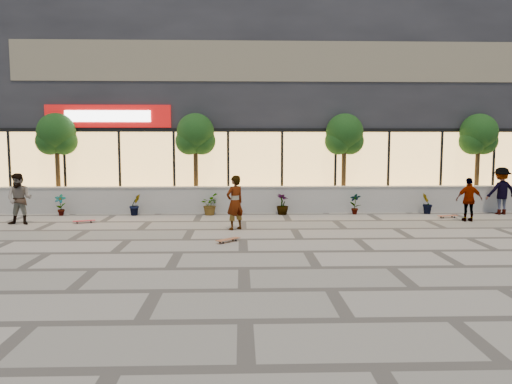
{
  "coord_description": "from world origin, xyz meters",
  "views": [
    {
      "loc": [
        -1.7,
        -12.42,
        2.79
      ],
      "look_at": [
        -1.24,
        2.26,
        1.3
      ],
      "focal_mm": 35.0,
      "sensor_mm": 36.0,
      "label": 1
    }
  ],
  "objects_px": {
    "skateboard_center": "(228,239)",
    "tree_west": "(56,137)",
    "skater_left": "(19,199)",
    "skater_right_near": "(469,200)",
    "skater_right_far": "(501,191)",
    "tree_east": "(479,137)",
    "skater_center": "(235,203)",
    "skateboard_left": "(84,221)",
    "tree_midwest": "(195,137)",
    "tree_mideast": "(344,137)",
    "skateboard_right_near": "(448,216)"
  },
  "relations": [
    {
      "from": "tree_midwest",
      "to": "skateboard_left",
      "type": "bearing_deg",
      "value": -139.86
    },
    {
      "from": "skater_center",
      "to": "skateboard_right_near",
      "type": "relative_size",
      "value": 2.19
    },
    {
      "from": "tree_east",
      "to": "skateboard_right_near",
      "type": "xyz_separation_m",
      "value": [
        -2.11,
        -2.26,
        -2.91
      ]
    },
    {
      "from": "skater_center",
      "to": "skater_right_far",
      "type": "height_order",
      "value": "skater_right_far"
    },
    {
      "from": "tree_midwest",
      "to": "tree_east",
      "type": "relative_size",
      "value": 1.0
    },
    {
      "from": "skateboard_left",
      "to": "skateboard_right_near",
      "type": "height_order",
      "value": "skateboard_right_near"
    },
    {
      "from": "skateboard_right_near",
      "to": "skater_right_near",
      "type": "bearing_deg",
      "value": -76.69
    },
    {
      "from": "tree_mideast",
      "to": "skateboard_right_near",
      "type": "height_order",
      "value": "tree_mideast"
    },
    {
      "from": "tree_east",
      "to": "skater_center",
      "type": "relative_size",
      "value": 2.26
    },
    {
      "from": "tree_east",
      "to": "skateboard_left",
      "type": "height_order",
      "value": "tree_east"
    },
    {
      "from": "skater_right_far",
      "to": "skateboard_left",
      "type": "distance_m",
      "value": 15.49
    },
    {
      "from": "tree_east",
      "to": "skater_center",
      "type": "xyz_separation_m",
      "value": [
        -9.88,
        -4.46,
        -2.12
      ]
    },
    {
      "from": "skater_left",
      "to": "skater_right_far",
      "type": "distance_m",
      "value": 17.52
    },
    {
      "from": "skater_center",
      "to": "tree_mideast",
      "type": "bearing_deg",
      "value": -172.49
    },
    {
      "from": "skater_right_far",
      "to": "skateboard_center",
      "type": "distance_m",
      "value": 11.55
    },
    {
      "from": "skater_left",
      "to": "skater_right_near",
      "type": "bearing_deg",
      "value": 1.12
    },
    {
      "from": "skater_right_near",
      "to": "skateboard_right_near",
      "type": "xyz_separation_m",
      "value": [
        -0.4,
        0.79,
        -0.69
      ]
    },
    {
      "from": "skater_right_far",
      "to": "tree_east",
      "type": "bearing_deg",
      "value": -84.39
    },
    {
      "from": "tree_midwest",
      "to": "skater_center",
      "type": "relative_size",
      "value": 2.26
    },
    {
      "from": "tree_midwest",
      "to": "tree_east",
      "type": "height_order",
      "value": "same"
    },
    {
      "from": "tree_midwest",
      "to": "skateboard_left",
      "type": "relative_size",
      "value": 5.19
    },
    {
      "from": "tree_east",
      "to": "skater_left",
      "type": "relative_size",
      "value": 2.26
    },
    {
      "from": "skater_left",
      "to": "skateboard_center",
      "type": "distance_m",
      "value": 7.79
    },
    {
      "from": "tree_midwest",
      "to": "skateboard_center",
      "type": "bearing_deg",
      "value": -77.33
    },
    {
      "from": "tree_east",
      "to": "skater_right_far",
      "type": "bearing_deg",
      "value": -77.79
    },
    {
      "from": "tree_mideast",
      "to": "skateboard_right_near",
      "type": "bearing_deg",
      "value": -33.7
    },
    {
      "from": "skateboard_center",
      "to": "skateboard_right_near",
      "type": "xyz_separation_m",
      "value": [
        7.94,
        4.18,
        -0.0
      ]
    },
    {
      "from": "tree_midwest",
      "to": "skateboard_right_near",
      "type": "xyz_separation_m",
      "value": [
        9.39,
        -2.26,
        -2.91
      ]
    },
    {
      "from": "tree_east",
      "to": "skateboard_right_near",
      "type": "height_order",
      "value": "tree_east"
    },
    {
      "from": "tree_west",
      "to": "tree_midwest",
      "type": "xyz_separation_m",
      "value": [
        5.5,
        0.0,
        0.0
      ]
    },
    {
      "from": "tree_west",
      "to": "skater_right_near",
      "type": "relative_size",
      "value": 2.55
    },
    {
      "from": "skater_right_far",
      "to": "skater_center",
      "type": "bearing_deg",
      "value": 10.13
    },
    {
      "from": "skater_left",
      "to": "skateboard_center",
      "type": "xyz_separation_m",
      "value": [
        7.07,
        -3.17,
        -0.79
      ]
    },
    {
      "from": "tree_midwest",
      "to": "skateboard_right_near",
      "type": "relative_size",
      "value": 4.95
    },
    {
      "from": "tree_west",
      "to": "skater_right_far",
      "type": "bearing_deg",
      "value": -4.63
    },
    {
      "from": "tree_east",
      "to": "skater_right_far",
      "type": "height_order",
      "value": "tree_east"
    },
    {
      "from": "tree_midwest",
      "to": "skateboard_center",
      "type": "height_order",
      "value": "tree_midwest"
    },
    {
      "from": "skater_right_near",
      "to": "skateboard_center",
      "type": "xyz_separation_m",
      "value": [
        -8.34,
        -3.39,
        -0.69
      ]
    },
    {
      "from": "tree_east",
      "to": "skateboard_right_near",
      "type": "relative_size",
      "value": 4.95
    },
    {
      "from": "skater_right_near",
      "to": "skater_right_far",
      "type": "bearing_deg",
      "value": -136.9
    },
    {
      "from": "skateboard_center",
      "to": "tree_west",
      "type": "bearing_deg",
      "value": 93.53
    },
    {
      "from": "skateboard_center",
      "to": "skateboard_right_near",
      "type": "relative_size",
      "value": 0.88
    },
    {
      "from": "skateboard_left",
      "to": "tree_east",
      "type": "bearing_deg",
      "value": -8.34
    },
    {
      "from": "skater_left",
      "to": "skateboard_center",
      "type": "bearing_deg",
      "value": -23.85
    },
    {
      "from": "tree_east",
      "to": "skater_left",
      "type": "distance_m",
      "value": 17.56
    },
    {
      "from": "skater_center",
      "to": "skater_left",
      "type": "xyz_separation_m",
      "value": [
        -7.24,
        1.18,
        0.0
      ]
    },
    {
      "from": "tree_mideast",
      "to": "skateboard_right_near",
      "type": "relative_size",
      "value": 4.95
    },
    {
      "from": "skater_center",
      "to": "skater_right_near",
      "type": "relative_size",
      "value": 1.13
    },
    {
      "from": "tree_east",
      "to": "tree_mideast",
      "type": "bearing_deg",
      "value": 180.0
    },
    {
      "from": "tree_east",
      "to": "skater_center",
      "type": "distance_m",
      "value": 11.05
    }
  ]
}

